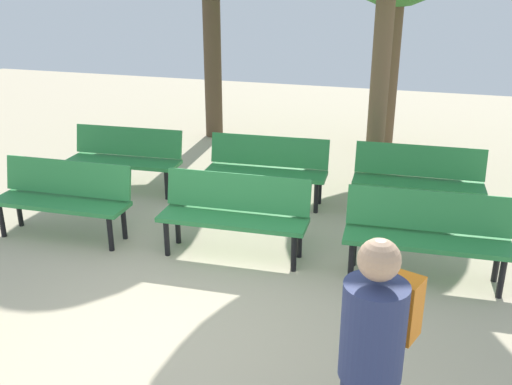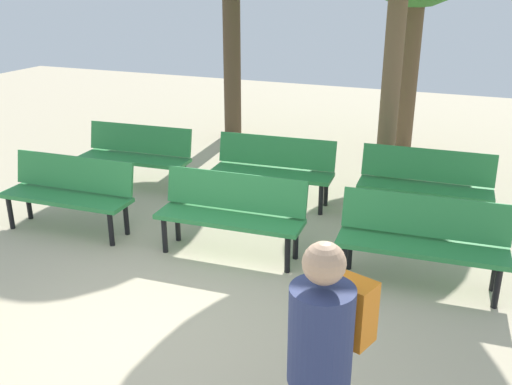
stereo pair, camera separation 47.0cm
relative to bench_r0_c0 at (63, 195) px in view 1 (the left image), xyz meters
name	(u,v)px [view 1 (the left image)]	position (x,y,z in m)	size (l,w,h in m)	color
ground_plane	(182,336)	(2.13, -1.45, -0.50)	(24.00, 24.00, 0.00)	#BCAD8E
bench_r0_c0	(63,195)	(0.00, 0.00, 0.00)	(1.62, 0.55, 0.87)	#2D8442
bench_r0_c1	(235,211)	(2.04, 0.15, 0.00)	(1.62, 0.56, 0.87)	#2D8442
bench_r0_c2	(427,231)	(4.03, 0.22, 0.00)	(1.63, 0.58, 0.87)	#2D8442
bench_r1_c0	(125,155)	(-0.10, 1.59, 0.00)	(1.63, 0.58, 0.87)	#2D8442
bench_r1_c1	(267,166)	(1.93, 1.74, 0.00)	(1.63, 0.58, 0.87)	#2D8442
bench_r1_c2	(418,177)	(3.87, 1.89, 0.00)	(1.62, 0.56, 0.87)	#2D8442
visitor_with_backpack	(373,357)	(3.79, -2.53, 0.43)	(0.46, 0.59, 1.65)	navy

